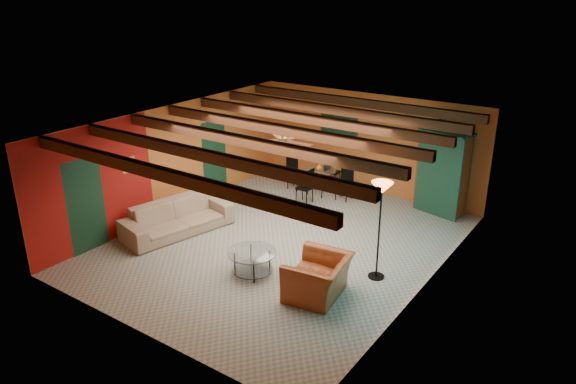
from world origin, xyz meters
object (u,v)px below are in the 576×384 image
Objects in this scene: dining_table at (319,177)px; floor_lamp at (379,231)px; vase at (320,157)px; sofa at (177,217)px; coffee_table at (252,263)px; potted_plant at (448,123)px; armoire at (442,173)px; armchair at (318,277)px.

floor_lamp is at bearing -44.02° from dining_table.
sofa is at bearing -109.71° from vase.
potted_plant is at bearing 69.62° from coffee_table.
armoire is 3.19m from vase.
sofa is 2.66m from coffee_table.
coffee_table is at bearing -148.18° from floor_lamp.
coffee_table is at bearing -74.91° from dining_table.
sofa is 1.25× the size of armoire.
vase reaches higher than sofa.
dining_table is 3.67m from potted_plant.
armoire reaches higher than dining_table.
floor_lamp is (4.67, 0.75, 0.63)m from sofa.
armoire is at bearing -31.06° from sofa.
armchair is 1.21× the size of coffee_table.
dining_table is 0.92× the size of floor_lamp.
dining_table is 0.57m from vase.
coffee_table is 0.48× the size of armoire.
sofa is 1.27× the size of floor_lamp.
coffee_table is at bearing -74.91° from vase.
sofa is at bearing -134.34° from potted_plant.
coffee_table is 2.55m from floor_lamp.
dining_table is at bearing -154.31° from armoire.
sofa is at bearing -121.45° from armoire.
sofa is 4.77m from floor_lamp.
sofa is 2.17× the size of armchair.
floor_lamp is 10.71× the size of vase.
sofa is at bearing -109.71° from dining_table.
potted_plant is at bearing 12.80° from dining_table.
floor_lamp is (0.16, -3.87, -0.02)m from armoire.
vase is at bearing 0.00° from dining_table.
floor_lamp is 4.55m from vase.
vase is (-3.11, -0.71, 0.03)m from armoire.
coffee_table is 4.61m from dining_table.
sofa is 4.10m from armchair.
floor_lamp reaches higher than coffee_table.
coffee_table is (-1.48, -0.07, -0.13)m from armchair.
floor_lamp is at bearing 31.82° from coffee_table.
dining_table is at bearing 105.09° from coffee_table.
armchair is at bearing 2.55° from coffee_table.
coffee_table is 0.48× the size of floor_lamp.
armoire is (0.44, 5.08, 0.63)m from armchair.
dining_table is at bearing -6.43° from sofa.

